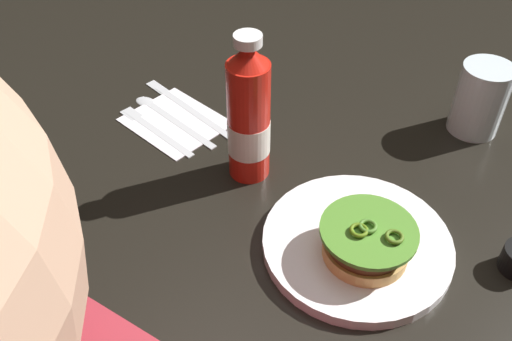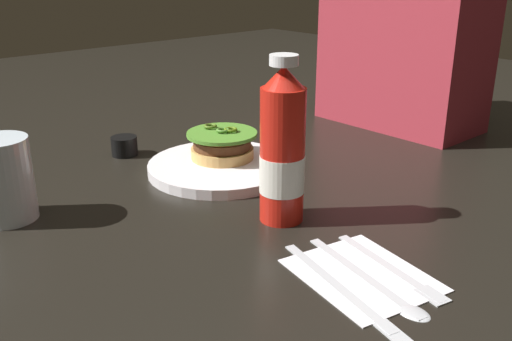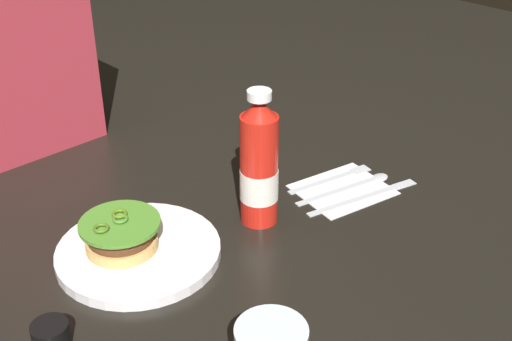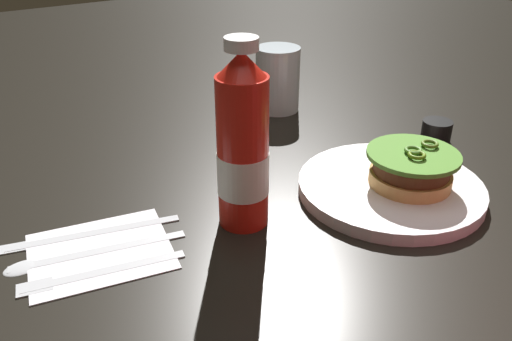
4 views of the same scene
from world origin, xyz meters
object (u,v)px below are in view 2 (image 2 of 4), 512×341
ketchup_bottle (282,151)px  water_glass (3,180)px  fork_utensil (398,270)px  napkin (362,274)px  butter_knife (350,294)px  condiment_cup (124,146)px  diner_person (407,12)px  spoon_utensil (380,285)px  dinner_plate (221,167)px  burger_sandwich (222,145)px

ketchup_bottle → water_glass: 0.38m
water_glass → fork_utensil: size_ratio=0.67×
ketchup_bottle → napkin: bearing=-11.9°
butter_knife → water_glass: bearing=-155.5°
condiment_cup → butter_knife: condiment_cup is taller
water_glass → fork_utensil: 0.53m
fork_utensil → diner_person: (-0.37, 0.52, 0.23)m
spoon_utensil → dinner_plate: bearing=166.7°
burger_sandwich → spoon_utensil: (0.42, -0.11, -0.04)m
dinner_plate → butter_knife: (0.39, -0.13, -0.00)m
dinner_plate → butter_knife: size_ratio=1.11×
spoon_utensil → diner_person: size_ratio=0.37×
condiment_cup → napkin: size_ratio=0.31×
napkin → burger_sandwich: bearing=164.9°
dinner_plate → fork_utensil: bearing=-7.7°
butter_knife → fork_utensil: 0.08m
dinner_plate → condiment_cup: bearing=-157.2°
butter_knife → spoon_utensil: size_ratio=1.13×
napkin → fork_utensil: fork_utensil is taller
dinner_plate → butter_knife: bearing=-18.9°
napkin → spoon_utensil: size_ratio=0.79×
ketchup_bottle → napkin: ketchup_bottle is taller
burger_sandwich → butter_knife: bearing=-20.2°
water_glass → napkin: bearing=30.3°
spoon_utensil → fork_utensil: (-0.00, 0.04, 0.00)m
dinner_plate → spoon_utensil: dinner_plate is taller
water_glass → fork_utensil: water_glass is taller
diner_person → fork_utensil: bearing=-54.6°
ketchup_bottle → fork_utensil: 0.22m
dinner_plate → ketchup_bottle: (0.20, -0.05, 0.09)m
ketchup_bottle → burger_sandwich: bearing=162.4°
spoon_utensil → ketchup_bottle: bearing=168.0°
water_glass → dinner_plate: bearing=81.0°
napkin → diner_person: 0.70m
napkin → diner_person: bearing=121.8°
napkin → ketchup_bottle: bearing=168.1°
ketchup_bottle → fork_utensil: (0.19, -0.00, -0.09)m
water_glass → napkin: size_ratio=0.75×
ketchup_bottle → diner_person: size_ratio=0.43×
burger_sandwich → condiment_cup: 0.19m
burger_sandwich → fork_utensil: 0.42m
napkin → diner_person: diner_person is taller
burger_sandwich → condiment_cup: size_ratio=2.53×
burger_sandwich → water_glass: size_ratio=1.03×
burger_sandwich → water_glass: water_glass is taller
napkin → butter_knife: butter_knife is taller
condiment_cup → napkin: bearing=-1.0°
dinner_plate → spoon_utensil: bearing=-13.3°
ketchup_bottle → napkin: 0.20m
dinner_plate → spoon_utensil: 0.41m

